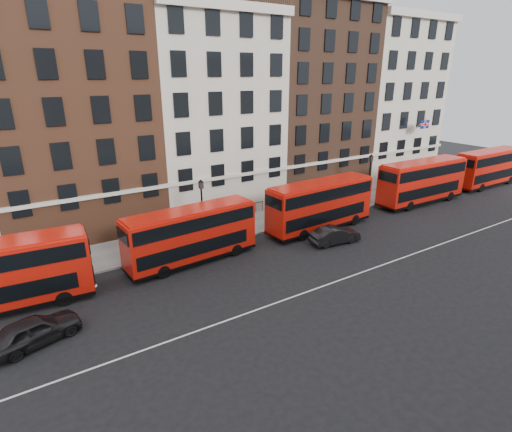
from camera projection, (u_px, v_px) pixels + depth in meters
ground at (322, 268)px, 28.89m from camera, size 120.00×120.00×0.00m
pavement at (247, 224)px, 37.21m from camera, size 80.00×5.00×0.15m
kerb at (261, 232)px, 35.22m from camera, size 80.00×0.30×0.16m
road_centre_line at (341, 280)px, 27.30m from camera, size 70.00×0.12×0.01m
building_terrace at (205, 106)px, 39.48m from camera, size 64.00×11.95×22.00m
bus_b at (191, 234)px, 29.16m from camera, size 10.09×3.12×4.18m
bus_c at (320, 204)px, 35.39m from camera, size 10.69×3.08×4.44m
bus_d at (422, 181)px, 42.55m from camera, size 11.13×2.89×4.65m
bus_e at (488, 167)px, 49.15m from camera, size 10.71×2.63×4.49m
car_rear at (35, 330)px, 20.66m from camera, size 4.85×3.00×1.54m
car_front at (335, 235)px, 32.98m from camera, size 4.48×2.04×1.42m
lamp_post_left at (202, 208)px, 32.15m from camera, size 0.44×0.44×5.33m
lamp_post_right at (369, 177)px, 41.88m from camera, size 0.44×0.44×5.33m
traffic_light at (437, 170)px, 47.55m from camera, size 0.25×0.45×3.27m
iron_railings at (235, 212)px, 38.76m from camera, size 6.60×0.06×1.00m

